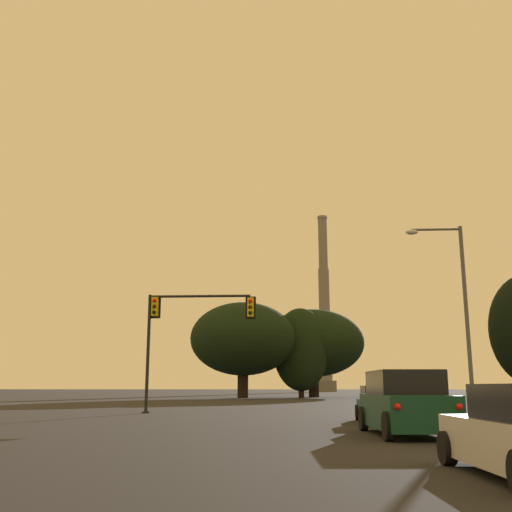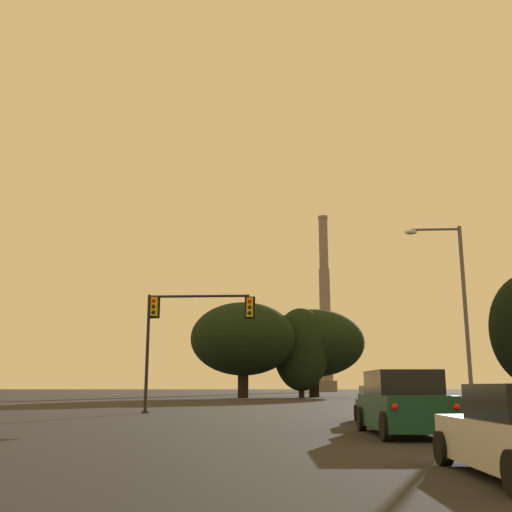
% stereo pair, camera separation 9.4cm
% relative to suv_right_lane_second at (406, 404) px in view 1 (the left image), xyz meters
% --- Properties ---
extents(suv_right_lane_second, '(2.32, 4.98, 1.86)m').
position_rel_suv_right_lane_second_xyz_m(suv_right_lane_second, '(0.00, 0.00, 0.00)').
color(suv_right_lane_second, '#0F3823').
rests_on(suv_right_lane_second, ground_plane).
extents(sedan_right_lane_front, '(2.09, 4.74, 1.43)m').
position_rel_suv_right_lane_second_xyz_m(sedan_right_lane_front, '(0.30, 6.12, -0.23)').
color(sedan_right_lane_front, navy).
rests_on(sedan_right_lane_front, ground_plane).
extents(traffic_light_overhead_left, '(6.08, 0.50, 6.38)m').
position_rel_suv_right_lane_second_xyz_m(traffic_light_overhead_left, '(-9.17, 14.29, 4.00)').
color(traffic_light_overhead_left, black).
rests_on(traffic_light_overhead_left, ground_plane).
extents(street_lamp, '(2.88, 0.36, 9.45)m').
position_rel_suv_right_lane_second_xyz_m(street_lamp, '(5.04, 11.97, 4.79)').
color(street_lamp, '#56565B').
rests_on(street_lamp, ground_plane).
extents(smokestack, '(5.48, 5.48, 48.02)m').
position_rel_suv_right_lane_second_xyz_m(smokestack, '(6.07, 143.94, 17.95)').
color(smokestack, slate).
rests_on(smokestack, ground_plane).
extents(treeline_far_right, '(7.13, 6.42, 11.33)m').
position_rel_suv_right_lane_second_xyz_m(treeline_far_right, '(-2.02, 59.28, 5.16)').
color(treeline_far_right, black).
rests_on(treeline_far_right, ground_plane).
extents(treeline_left_mid, '(13.74, 12.36, 11.64)m').
position_rel_suv_right_lane_second_xyz_m(treeline_left_mid, '(-0.28, 63.28, 6.21)').
color(treeline_left_mid, black).
rests_on(treeline_left_mid, ground_plane).
extents(treeline_right_mid, '(13.19, 11.87, 11.78)m').
position_rel_suv_right_lane_second_xyz_m(treeline_right_mid, '(-9.24, 56.84, 6.32)').
color(treeline_right_mid, black).
rests_on(treeline_right_mid, ground_plane).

